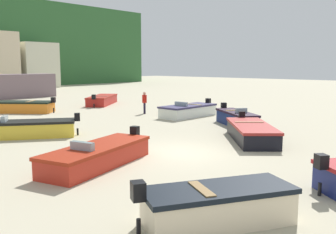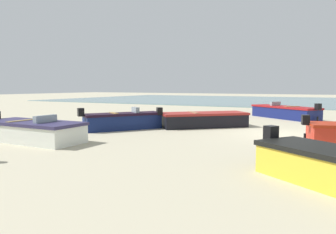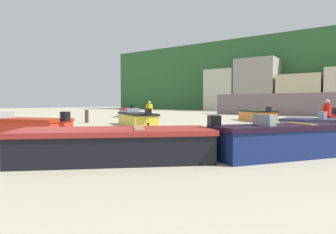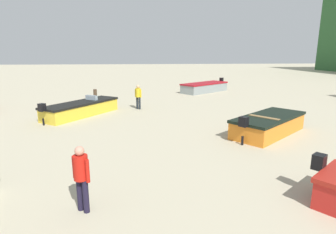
{
  "view_description": "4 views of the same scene",
  "coord_description": "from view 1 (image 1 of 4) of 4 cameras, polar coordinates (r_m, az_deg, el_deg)",
  "views": [
    {
      "loc": [
        -11.4,
        -9.91,
        3.59
      ],
      "look_at": [
        2.08,
        2.52,
        1.03
      ],
      "focal_mm": 39.85,
      "sensor_mm": 36.0,
      "label": 1
    },
    {
      "loc": [
        -2.16,
        15.35,
        2.22
      ],
      "look_at": [
        4.99,
        1.76,
        0.74
      ],
      "focal_mm": 34.0,
      "sensor_mm": 36.0,
      "label": 2
    },
    {
      "loc": [
        9.22,
        -5.93,
        1.41
      ],
      "look_at": [
        -2.12,
        10.45,
        0.47
      ],
      "focal_mm": 30.51,
      "sensor_mm": 36.0,
      "label": 3
    },
    {
      "loc": [
        13.69,
        11.5,
        3.67
      ],
      "look_at": [
        2.11,
        12.6,
        0.95
      ],
      "focal_mm": 29.35,
      "sensor_mm": 36.0,
      "label": 4
    }
  ],
  "objects": [
    {
      "name": "townhouse_far_right",
      "position": [
        64.2,
        -19.69,
        7.45
      ],
      "size": [
        5.68,
        5.77,
        7.12
      ],
      "primitive_type": "cube",
      "color": "beige",
      "rests_on": "ground"
    },
    {
      "name": "boat_navy_8",
      "position": [
        22.57,
        10.4,
        -0.2
      ],
      "size": [
        3.29,
        3.98,
        1.18
      ],
      "rotation": [
        0.0,
        0.0,
        2.53
      ],
      "color": "navy",
      "rests_on": "ground"
    },
    {
      "name": "boat_yellow_5",
      "position": [
        20.0,
        -21.21,
        -1.71
      ],
      "size": [
        4.96,
        4.07,
        1.15
      ],
      "rotation": [
        0.0,
        0.0,
        0.96
      ],
      "color": "gold",
      "rests_on": "ground"
    },
    {
      "name": "boat_black_7",
      "position": [
        18.29,
        12.61,
        -2.28
      ],
      "size": [
        4.65,
        4.44,
        1.12
      ],
      "rotation": [
        0.0,
        0.0,
        2.31
      ],
      "color": "black",
      "rests_on": "ground"
    },
    {
      "name": "boat_orange_6",
      "position": [
        30.45,
        -21.08,
        1.46
      ],
      "size": [
        4.04,
        4.41,
        1.18
      ],
      "rotation": [
        0.0,
        0.0,
        0.68
      ],
      "color": "orange",
      "rests_on": "ground"
    },
    {
      "name": "beach_walker_distant",
      "position": [
        27.74,
        -3.62,
        2.47
      ],
      "size": [
        0.48,
        0.48,
        1.62
      ],
      "rotation": [
        0.0,
        0.0,
        0.93
      ],
      "color": "black",
      "rests_on": "ground"
    },
    {
      "name": "boat_red_4",
      "position": [
        34.78,
        -10.04,
        2.57
      ],
      "size": [
        5.1,
        4.49,
        1.12
      ],
      "rotation": [
        0.0,
        0.0,
        5.37
      ],
      "color": "red",
      "rests_on": "ground"
    },
    {
      "name": "ground_plane",
      "position": [
        15.52,
        1.65,
        -5.44
      ],
      "size": [
        160.0,
        160.0,
        0.0
      ],
      "primitive_type": "plane",
      "color": "#B3AA8E"
    },
    {
      "name": "boat_cream_2",
      "position": [
        8.73,
        7.57,
        -13.26
      ],
      "size": [
        3.67,
        2.84,
        1.19
      ],
      "rotation": [
        0.0,
        0.0,
        4.21
      ],
      "color": "beige",
      "rests_on": "ground"
    },
    {
      "name": "boat_white_1",
      "position": [
        26.17,
        3.11,
        0.97
      ],
      "size": [
        4.69,
        1.78,
        1.14
      ],
      "rotation": [
        0.0,
        0.0,
        1.57
      ],
      "color": "silver",
      "rests_on": "ground"
    },
    {
      "name": "boat_red_3",
      "position": [
        13.62,
        -10.68,
        -5.79
      ],
      "size": [
        5.11,
        2.82,
        1.08
      ],
      "rotation": [
        0.0,
        0.0,
        1.85
      ],
      "color": "red",
      "rests_on": "ground"
    }
  ]
}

